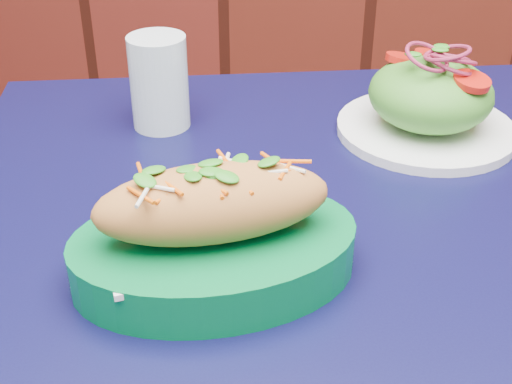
# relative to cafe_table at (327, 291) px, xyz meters

# --- Properties ---
(cafe_table) EXTENTS (0.96, 0.96, 0.75)m
(cafe_table) POSITION_rel_cafe_table_xyz_m (0.00, 0.00, 0.00)
(cafe_table) COLOR black
(cafe_table) RESTS_ON ground
(banh_mi_basket) EXTENTS (0.30, 0.25, 0.12)m
(banh_mi_basket) POSITION_rel_cafe_table_xyz_m (-0.10, -0.10, 0.13)
(banh_mi_basket) COLOR #036630
(banh_mi_basket) RESTS_ON cafe_table
(salad_plate) EXTENTS (0.22, 0.22, 0.12)m
(salad_plate) POSITION_rel_cafe_table_xyz_m (0.10, 0.22, 0.13)
(salad_plate) COLOR white
(salad_plate) RESTS_ON cafe_table
(water_glass) EXTENTS (0.07, 0.07, 0.12)m
(water_glass) POSITION_rel_cafe_table_xyz_m (-0.23, 0.19, 0.15)
(water_glass) COLOR silver
(water_glass) RESTS_ON cafe_table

